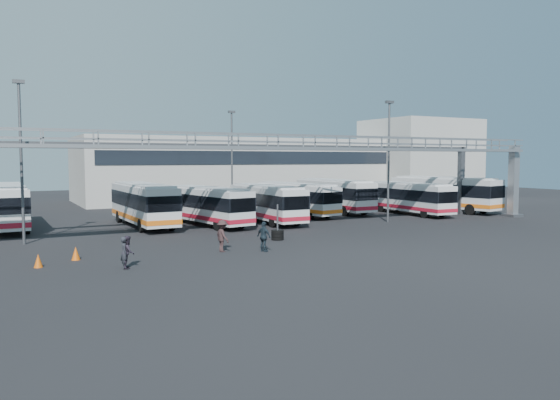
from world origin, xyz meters
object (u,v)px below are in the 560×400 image
light_pole_left (21,153)px  pedestrian_d (264,237)px  pedestrian_b (128,252)px  tire_stack (278,234)px  light_pole_back (232,155)px  bus_1 (7,205)px  bus_3 (143,203)px  bus_7 (334,194)px  cone_right (76,253)px  bus_9 (444,192)px  pedestrian_c (223,236)px  cone_left (38,261)px  light_pole_mid (389,154)px  bus_4 (208,204)px  bus_8 (411,197)px  bus_5 (267,202)px  bus_6 (296,198)px  pedestrian_a (125,253)px

light_pole_left → pedestrian_d: (12.14, -9.45, -4.85)m
pedestrian_b → pedestrian_d: bearing=-68.1°
tire_stack → pedestrian_b: bearing=-155.8°
light_pole_back → bus_1: size_ratio=0.90×
bus_3 → tire_stack: bearing=-63.3°
bus_7 → cone_right: (-26.39, -15.22, -1.47)m
bus_1 → bus_3: bearing=-18.0°
tire_stack → bus_3: bearing=117.9°
bus_9 → pedestrian_b: bus_9 is taller
pedestrian_c → cone_left: bearing=84.9°
bus_1 → pedestrian_d: bearing=-55.3°
pedestrian_c → pedestrian_d: (2.12, -1.10, -0.05)m
bus_7 → pedestrian_d: 24.03m
light_pole_mid → bus_9: bearing=23.2°
bus_4 → bus_9: (25.47, -0.10, 0.23)m
bus_4 → pedestrian_b: bus_4 is taller
bus_8 → cone_right: size_ratio=14.15×
tire_stack → bus_1: bearing=137.4°
bus_4 → tire_stack: bus_4 is taller
light_pole_mid → bus_7: 9.90m
pedestrian_d → light_pole_left: bearing=33.9°
bus_5 → bus_6: 5.80m
pedestrian_c → cone_right: 7.98m
light_pole_left → cone_right: (2.16, -7.13, -5.37)m
bus_7 → tire_stack: 19.47m
bus_1 → pedestrian_a: bearing=-77.0°
light_pole_left → light_pole_mid: size_ratio=1.00×
light_pole_mid → pedestrian_a: bearing=-158.1°
pedestrian_b → bus_9: bearing=-54.1°
bus_1 → tire_stack: bus_1 is taller
bus_1 → bus_8: 35.20m
bus_6 → cone_left: bus_6 is taller
cone_right → pedestrian_a: bearing=-62.8°
tire_stack → light_pole_back: bearing=75.7°
light_pole_mid → bus_3: light_pole_mid is taller
bus_6 → bus_4: bearing=-172.8°
bus_5 → pedestrian_c: (-8.72, -11.86, -0.82)m
bus_8 → tire_stack: (-19.06, -8.78, -1.30)m
bus_6 → bus_8: size_ratio=1.03×
pedestrian_a → pedestrian_c: bearing=-59.6°
bus_8 → pedestrian_c: (-23.98, -11.36, -0.77)m
light_pole_back → light_pole_mid: bearing=-61.9°
bus_3 → bus_6: bearing=3.7°
bus_4 → light_pole_left: bearing=-174.0°
light_pole_left → pedestrian_b: light_pole_left is taller
light_pole_mid → bus_3: size_ratio=0.91×
bus_5 → bus_4: bearing=176.6°
light_pole_back → bus_4: size_ratio=0.98×
light_pole_back → pedestrian_c: bearing=-114.1°
light_pole_back → pedestrian_d: bearing=-108.5°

